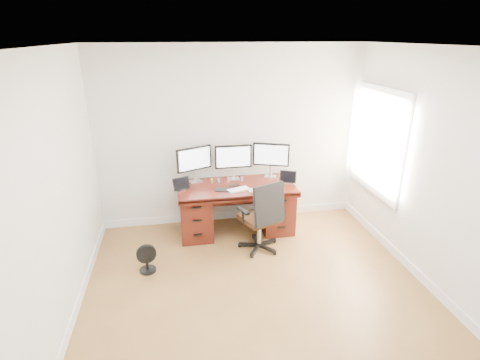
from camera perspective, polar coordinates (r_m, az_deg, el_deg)
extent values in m
plane|color=olive|center=(4.31, 3.72, -19.26)|extent=(4.50, 4.50, 0.00)
cube|color=silver|center=(5.67, -1.34, 6.49)|extent=(4.00, 0.10, 2.70)
cube|color=silver|center=(4.49, 29.82, -0.46)|extent=(0.10, 4.50, 2.70)
cube|color=white|center=(5.62, 20.28, 5.56)|extent=(0.04, 1.30, 1.50)
cube|color=white|center=(5.61, 20.10, 5.56)|extent=(0.01, 1.15, 1.35)
cube|color=#47150E|center=(5.45, -0.56, -1.08)|extent=(1.70, 0.80, 0.05)
cube|color=#47150E|center=(5.57, -6.76, -4.94)|extent=(0.45, 0.70, 0.70)
cube|color=#47150E|center=(5.75, 5.38, -4.01)|extent=(0.45, 0.70, 0.70)
cube|color=#330E09|center=(5.81, -1.04, -2.02)|extent=(0.74, 0.03, 0.40)
cylinder|color=black|center=(5.33, 2.90, -9.89)|extent=(0.71, 0.71, 0.08)
cylinder|color=silver|center=(5.22, 2.94, -7.69)|extent=(0.06, 0.06, 0.39)
cube|color=#331C0F|center=(5.13, 2.98, -5.79)|extent=(0.60, 0.59, 0.07)
cube|color=black|center=(4.84, 4.48, -3.69)|extent=(0.43, 0.21, 0.54)
cube|color=black|center=(4.92, 0.48, -4.71)|extent=(0.14, 0.24, 0.03)
cube|color=black|center=(5.19, 5.42, -3.36)|extent=(0.14, 0.24, 0.03)
cylinder|color=black|center=(5.01, -13.86, -13.18)|extent=(0.21, 0.21, 0.03)
cylinder|color=black|center=(4.96, -13.96, -12.21)|extent=(0.04, 0.04, 0.18)
cylinder|color=black|center=(4.89, -14.10, -10.99)|extent=(0.25, 0.10, 0.25)
cube|color=silver|center=(5.63, -6.85, -0.15)|extent=(0.22, 0.20, 0.01)
cylinder|color=silver|center=(5.60, -6.89, 0.66)|extent=(0.04, 0.04, 0.18)
cube|color=black|center=(5.51, -7.01, 3.24)|extent=(0.52, 0.26, 0.35)
cube|color=white|center=(5.49, -6.91, 3.18)|extent=(0.46, 0.21, 0.30)
cube|color=silver|center=(5.68, -1.01, 0.22)|extent=(0.18, 0.14, 0.01)
cylinder|color=silver|center=(5.65, -1.02, 1.03)|extent=(0.04, 0.04, 0.18)
cube|color=black|center=(5.57, -1.03, 3.59)|extent=(0.55, 0.04, 0.35)
cube|color=white|center=(5.55, -1.00, 3.52)|extent=(0.50, 0.01, 0.30)
cube|color=silver|center=(5.80, 4.66, 0.58)|extent=(0.22, 0.19, 0.01)
cylinder|color=silver|center=(5.77, 4.68, 1.37)|extent=(0.04, 0.04, 0.18)
cube|color=black|center=(5.68, 4.76, 3.89)|extent=(0.53, 0.23, 0.35)
cube|color=white|center=(5.66, 4.74, 3.83)|extent=(0.47, 0.18, 0.30)
cube|color=silver|center=(5.33, -8.88, -1.53)|extent=(0.12, 0.11, 0.01)
cube|color=black|center=(5.29, -8.93, -0.59)|extent=(0.25, 0.15, 0.17)
cube|color=silver|center=(5.56, 7.30, -0.44)|extent=(0.12, 0.11, 0.01)
cube|color=black|center=(5.53, 7.35, 0.47)|extent=(0.25, 0.15, 0.17)
cube|color=white|center=(5.28, -0.25, -1.45)|extent=(0.33, 0.22, 0.01)
cube|color=#B6B8BD|center=(5.27, 1.95, -1.53)|extent=(0.16, 0.16, 0.01)
cube|color=black|center=(5.28, -2.61, -1.48)|extent=(0.25, 0.19, 0.01)
cube|color=black|center=(5.42, -0.97, -0.87)|extent=(0.15, 0.10, 0.01)
cylinder|color=#EE8A41|center=(5.53, -4.31, -0.25)|extent=(0.03, 0.03, 0.05)
sphere|color=#EE8A41|center=(5.51, -4.32, 0.09)|extent=(0.03, 0.03, 0.03)
cylinder|color=#549FDF|center=(5.54, -3.29, -0.19)|extent=(0.03, 0.03, 0.05)
sphere|color=#549FDF|center=(5.52, -3.30, 0.16)|extent=(0.03, 0.03, 0.03)
cylinder|color=pink|center=(5.55, -1.79, -0.09)|extent=(0.03, 0.03, 0.05)
sphere|color=pink|center=(5.54, -1.80, 0.25)|extent=(0.03, 0.03, 0.03)
cylinder|color=#8D72D1|center=(5.58, 0.34, 0.05)|extent=(0.03, 0.03, 0.05)
sphere|color=#8D72D1|center=(5.57, 0.34, 0.39)|extent=(0.03, 0.03, 0.03)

